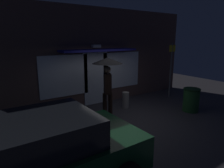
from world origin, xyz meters
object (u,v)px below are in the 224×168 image
object	(u,v)px
street_sign_post	(171,67)
sidewalk_bollard	(126,100)
trash_bin	(191,100)
person_with_umbrella	(107,71)
parked_car	(25,160)

from	to	relation	value
street_sign_post	sidewalk_bollard	size ratio (longest dim) A/B	3.94
trash_bin	person_with_umbrella	bearing A→B (deg)	155.05
street_sign_post	trash_bin	distance (m)	2.18
street_sign_post	person_with_umbrella	bearing A→B (deg)	-174.14
person_with_umbrella	parked_car	distance (m)	4.17
parked_car	trash_bin	distance (m)	6.29
parked_car	trash_bin	xyz separation A→B (m)	(6.19, 1.08, -0.29)
trash_bin	sidewalk_bollard	bearing A→B (deg)	137.43
person_with_umbrella	street_sign_post	xyz separation A→B (m)	(3.77, 0.39, -0.21)
sidewalk_bollard	parked_car	bearing A→B (deg)	-147.26
parked_car	street_sign_post	xyz separation A→B (m)	(7.01, 2.83, 0.70)
person_with_umbrella	trash_bin	world-z (taller)	person_with_umbrella
parked_car	street_sign_post	bearing A→B (deg)	21.53
person_with_umbrella	parked_car	bearing A→B (deg)	-26.48
street_sign_post	trash_bin	bearing A→B (deg)	-115.24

